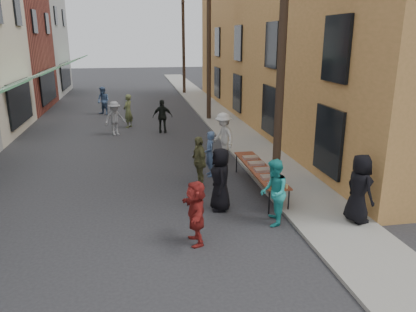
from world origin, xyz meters
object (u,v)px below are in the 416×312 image
object	(u,v)px
utility_pole_near	(282,49)
guest_front_c	(274,193)
utility_pole_far	(183,41)
serving_table	(260,169)
catering_tray_sausage	(277,184)
server	(359,189)
guest_front_a	(220,179)
utility_pole_mid	(209,43)

from	to	relation	value
utility_pole_near	guest_front_c	bearing A→B (deg)	-111.07
utility_pole_near	utility_pole_far	size ratio (longest dim) A/B	1.00
guest_front_c	serving_table	bearing A→B (deg)	-171.63
catering_tray_sausage	guest_front_c	bearing A→B (deg)	-115.23
guest_front_c	server	xyz separation A→B (m)	(2.20, -0.44, 0.13)
utility_pole_near	serving_table	size ratio (longest dim) A/B	2.25
serving_table	guest_front_a	size ratio (longest dim) A/B	2.16
utility_pole_near	utility_pole_mid	bearing A→B (deg)	90.00
serving_table	guest_front_c	bearing A→B (deg)	-99.09
utility_pole_far	catering_tray_sausage	world-z (taller)	utility_pole_far
server	catering_tray_sausage	bearing A→B (deg)	45.14
server	utility_pole_mid	bearing A→B (deg)	-4.16
utility_pole_near	utility_pole_far	xyz separation A→B (m)	(0.00, 24.00, 0.00)
catering_tray_sausage	server	world-z (taller)	server
utility_pole_far	guest_front_c	bearing A→B (deg)	-91.96
utility_pole_far	server	distance (m)	27.03
utility_pole_mid	serving_table	size ratio (longest dim) A/B	2.25
utility_pole_far	utility_pole_mid	bearing A→B (deg)	-90.00
utility_pole_mid	guest_front_c	world-z (taller)	utility_pole_mid
utility_pole_mid	guest_front_c	bearing A→B (deg)	-93.59
serving_table	server	world-z (taller)	server
serving_table	utility_pole_far	bearing A→B (deg)	88.80
utility_pole_mid	guest_front_c	size ratio (longest dim) A/B	4.99
utility_pole_mid	catering_tray_sausage	world-z (taller)	utility_pole_mid
serving_table	server	xyz separation A→B (m)	(1.80, -2.94, 0.32)
serving_table	utility_pole_mid	bearing A→B (deg)	87.58
utility_pole_near	guest_front_a	world-z (taller)	utility_pole_near
utility_pole_near	guest_front_c	size ratio (longest dim) A/B	4.99
utility_pole_far	catering_tray_sausage	size ratio (longest dim) A/B	18.00
guest_front_c	server	world-z (taller)	server
utility_pole_far	guest_front_a	xyz separation A→B (m)	(-2.08, -25.14, -3.57)
server	serving_table	bearing A→B (deg)	22.28
guest_front_a	server	bearing A→B (deg)	67.15
serving_table	catering_tray_sausage	bearing A→B (deg)	-90.00
serving_table	server	size ratio (longest dim) A/B	2.15
guest_front_c	catering_tray_sausage	bearing A→B (deg)	172.23
catering_tray_sausage	guest_front_c	distance (m)	0.94
guest_front_c	utility_pole_near	bearing A→B (deg)	176.40
utility_pole_mid	guest_front_c	distance (m)	14.81
utility_pole_near	utility_pole_mid	xyz separation A→B (m)	(0.00, 12.00, 0.00)
utility_pole_far	guest_front_c	size ratio (longest dim) A/B	4.99
utility_pole_far	server	xyz separation A→B (m)	(1.30, -26.78, -3.47)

